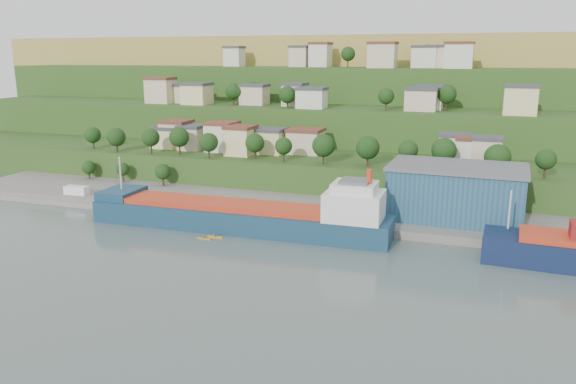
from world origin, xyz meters
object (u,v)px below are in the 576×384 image
at_px(cargo_ship_near, 247,218).
at_px(warehouse, 456,192).
at_px(kayak_orange, 215,236).
at_px(caravan, 77,192).

height_order(cargo_ship_near, warehouse, cargo_ship_near).
height_order(cargo_ship_near, kayak_orange, cargo_ship_near).
xyz_separation_m(warehouse, kayak_orange, (-49.80, -26.70, -8.16)).
bearing_deg(caravan, kayak_orange, -21.06).
relative_size(caravan, kayak_orange, 1.80).
relative_size(warehouse, kayak_orange, 8.55).
bearing_deg(warehouse, kayak_orange, -149.86).
distance_m(warehouse, kayak_orange, 57.09).
bearing_deg(warehouse, cargo_ship_near, -154.90).
distance_m(caravan, kayak_orange, 53.32).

